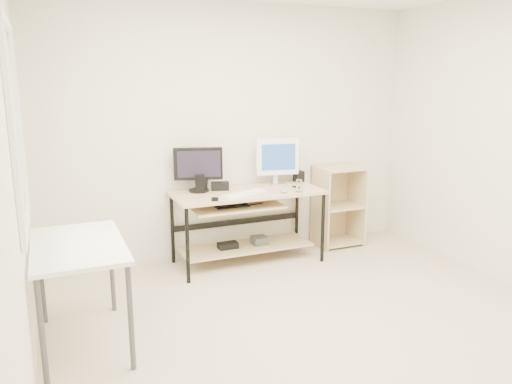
{
  "coord_description": "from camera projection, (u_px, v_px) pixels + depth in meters",
  "views": [
    {
      "loc": [
        -1.83,
        -2.85,
        1.84
      ],
      "look_at": [
        -0.06,
        1.3,
        0.82
      ],
      "focal_mm": 35.0,
      "sensor_mm": 36.0,
      "label": 1
    }
  ],
  "objects": [
    {
      "name": "speaker_right",
      "position": [
        299.0,
        176.0,
        5.43
      ],
      "size": [
        0.1,
        0.1,
        0.12
      ],
      "primitive_type": "cube",
      "rotation": [
        0.0,
        0.0,
        0.07
      ],
      "color": "black",
      "rests_on": "desk"
    },
    {
      "name": "center_speaker",
      "position": [
        220.0,
        186.0,
        5.01
      ],
      "size": [
        0.18,
        0.11,
        0.09
      ],
      "primitive_type": "cube",
      "rotation": [
        0.0,
        0.0,
        -0.21
      ],
      "color": "black",
      "rests_on": "desk"
    },
    {
      "name": "black_monitor",
      "position": [
        198.0,
        166.0,
        4.91
      ],
      "size": [
        0.48,
        0.2,
        0.44
      ],
      "rotation": [
        0.0,
        0.0,
        -0.27
      ],
      "color": "black",
      "rests_on": "desk"
    },
    {
      "name": "side_table",
      "position": [
        78.0,
        254.0,
        3.41
      ],
      "size": [
        0.6,
        1.0,
        0.75
      ],
      "color": "white",
      "rests_on": "ground"
    },
    {
      "name": "drinking_glass",
      "position": [
        299.0,
        186.0,
        4.92
      ],
      "size": [
        0.07,
        0.07,
        0.12
      ],
      "primitive_type": "cylinder",
      "rotation": [
        0.0,
        0.0,
        -0.22
      ],
      "color": "white",
      "rests_on": "coaster"
    },
    {
      "name": "shelf_unit",
      "position": [
        336.0,
        205.0,
        5.63
      ],
      "size": [
        0.5,
        0.4,
        0.9
      ],
      "color": "#D2B883",
      "rests_on": "ground"
    },
    {
      "name": "smartphone",
      "position": [
        297.0,
        187.0,
        5.14
      ],
      "size": [
        0.06,
        0.11,
        0.01
      ],
      "primitive_type": "cube",
      "rotation": [
        0.0,
        0.0,
        0.06
      ],
      "color": "black",
      "rests_on": "desk"
    },
    {
      "name": "white_imac",
      "position": [
        278.0,
        158.0,
        5.24
      ],
      "size": [
        0.46,
        0.15,
        0.49
      ],
      "rotation": [
        0.0,
        0.0,
        -0.16
      ],
      "color": "silver",
      "rests_on": "desk"
    },
    {
      "name": "speaker_left",
      "position": [
        203.0,
        181.0,
        4.97
      ],
      "size": [
        0.11,
        0.11,
        0.19
      ],
      "rotation": [
        0.0,
        0.0,
        -0.22
      ],
      "color": "black",
      "rests_on": "desk"
    },
    {
      "name": "mouse",
      "position": [
        284.0,
        191.0,
        4.91
      ],
      "size": [
        0.07,
        0.11,
        0.04
      ],
      "primitive_type": "ellipsoid",
      "rotation": [
        0.0,
        0.0,
        -0.06
      ],
      "color": "#ADADB2",
      "rests_on": "desk"
    },
    {
      "name": "keyboard",
      "position": [
        244.0,
        194.0,
        4.82
      ],
      "size": [
        0.51,
        0.31,
        0.02
      ],
      "primitive_type": "cube",
      "rotation": [
        0.0,
        0.0,
        0.38
      ],
      "color": "white",
      "rests_on": "desk"
    },
    {
      "name": "room",
      "position": [
        319.0,
        159.0,
        3.35
      ],
      "size": [
        4.01,
        4.01,
        2.62
      ],
      "color": "beige",
      "rests_on": "ground"
    },
    {
      "name": "volume_puck",
      "position": [
        215.0,
        199.0,
        4.58
      ],
      "size": [
        0.08,
        0.08,
        0.03
      ],
      "primitive_type": "cylinder",
      "rotation": [
        0.0,
        0.0,
        0.26
      ],
      "color": "black",
      "rests_on": "desk"
    },
    {
      "name": "audio_controller",
      "position": [
        200.0,
        184.0,
        4.87
      ],
      "size": [
        0.1,
        0.08,
        0.18
      ],
      "primitive_type": "cube",
      "rotation": [
        0.0,
        0.0,
        -0.23
      ],
      "color": "black",
      "rests_on": "desk"
    },
    {
      "name": "desk",
      "position": [
        245.0,
        212.0,
        5.02
      ],
      "size": [
        1.5,
        0.65,
        0.75
      ],
      "color": "tan",
      "rests_on": "ground"
    },
    {
      "name": "coaster",
      "position": [
        299.0,
        192.0,
        4.94
      ],
      "size": [
        0.09,
        0.09,
        0.01
      ],
      "primitive_type": "cylinder",
      "rotation": [
        0.0,
        0.0,
        -0.22
      ],
      "color": "#946843",
      "rests_on": "desk"
    }
  ]
}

